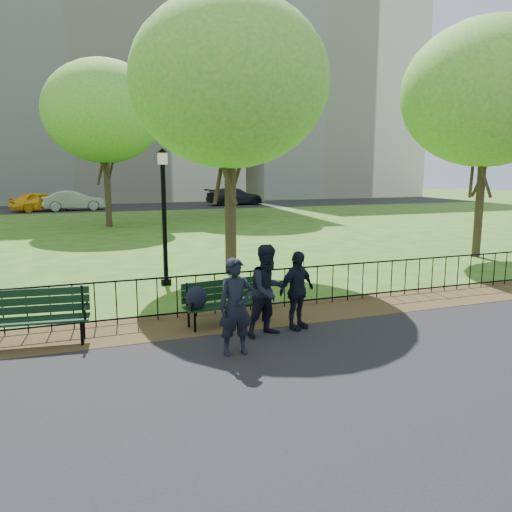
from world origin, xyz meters
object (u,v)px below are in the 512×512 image
object	(u,v)px
tree_near_e	(229,83)
tree_far_c	(104,112)
person_mid	(268,291)
sedan_silver	(74,200)
park_bench_main	(211,297)
sedan_dark	(235,196)
taxi	(41,201)
lamppost	(164,212)
person_right	(297,290)
person_left	(236,307)
park_bench_left_a	(33,311)
tree_mid_e	(488,94)
tree_far_e	(231,103)

from	to	relation	value
tree_near_e	tree_far_c	xyz separation A→B (m)	(-2.44, 14.08, 0.61)
person_mid	sedan_silver	bearing A→B (deg)	80.88
park_bench_main	sedan_dark	size ratio (longest dim) A/B	0.34
tree_far_c	person_mid	world-z (taller)	tree_far_c
taxi	sedan_silver	bearing A→B (deg)	-114.53
lamppost	tree_near_e	distance (m)	4.18
tree_near_e	tree_far_c	world-z (taller)	tree_far_c
tree_near_e	tree_far_c	size ratio (longest dim) A/B	0.90
person_right	person_left	bearing A→B (deg)	-172.46
tree_far_c	person_mid	size ratio (longest dim) A/B	5.15
park_bench_main	tree_near_e	bearing A→B (deg)	61.03
park_bench_left_a	sedan_silver	xyz separation A→B (m)	(1.01, 31.35, 0.16)
park_bench_main	tree_near_e	xyz separation A→B (m)	(1.94, 4.89, 4.84)
tree_far_c	person_left	size ratio (longest dim) A/B	5.42
person_right	park_bench_left_a	bearing A→B (deg)	147.52
person_left	person_mid	world-z (taller)	person_mid
tree_mid_e	person_left	world-z (taller)	tree_mid_e
tree_far_e	person_mid	bearing A→B (deg)	-106.15
lamppost	person_right	xyz separation A→B (m)	(1.65, -4.65, -1.18)
sedan_silver	sedan_dark	bearing A→B (deg)	-88.80
sedan_silver	sedan_dark	xyz separation A→B (m)	(13.38, 1.54, -0.01)
person_right	tree_near_e	bearing A→B (deg)	63.01
person_right	sedan_dark	xyz separation A→B (m)	(9.75, 33.72, -0.01)
sedan_dark	sedan_silver	bearing A→B (deg)	89.34
person_mid	sedan_silver	size ratio (longest dim) A/B	0.37
sedan_silver	lamppost	bearing A→B (deg)	178.78
tree_far_c	person_left	bearing A→B (deg)	-88.63
taxi	sedan_dark	world-z (taller)	sedan_dark
tree_mid_e	sedan_silver	size ratio (longest dim) A/B	1.75
park_bench_left_a	lamppost	size ratio (longest dim) A/B	0.53
lamppost	sedan_dark	size ratio (longest dim) A/B	0.70
lamppost	person_mid	distance (m)	5.04
tree_far_c	tree_far_e	bearing A→B (deg)	25.14
park_bench_left_a	taxi	distance (m)	31.48
person_right	taxi	distance (m)	32.83
person_left	person_right	distance (m)	1.73
tree_far_e	person_right	distance (m)	25.15
tree_near_e	person_right	world-z (taller)	tree_near_e
park_bench_left_a	person_right	xyz separation A→B (m)	(4.64, -0.83, 0.16)
park_bench_main	tree_mid_e	bearing A→B (deg)	15.40
tree_far_e	sedan_silver	distance (m)	14.66
tree_near_e	tree_far_e	xyz separation A→B (m)	(5.75, 17.92, 1.86)
tree_far_c	taxi	world-z (taller)	tree_far_c
tree_near_e	sedan_dark	world-z (taller)	tree_near_e
lamppost	tree_far_e	bearing A→B (deg)	67.37
lamppost	person_mid	world-z (taller)	lamppost
person_left	person_right	bearing A→B (deg)	31.56
tree_far_c	tree_mid_e	bearing A→B (deg)	-51.52
park_bench_main	person_right	world-z (taller)	person_right
taxi	park_bench_left_a	bearing A→B (deg)	160.38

